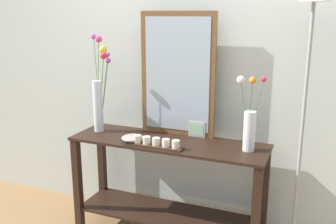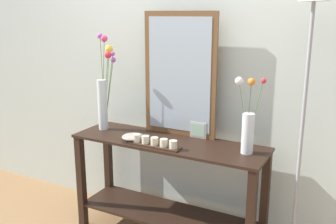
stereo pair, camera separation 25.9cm
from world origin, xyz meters
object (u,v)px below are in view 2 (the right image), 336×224
Objects in this scene: tall_vase_left at (104,91)px; vase_right at (248,126)px; console_table at (168,180)px; picture_frame_small at (198,130)px; candle_tray at (155,143)px; decorative_bowl at (133,137)px; mirror_leaning at (180,75)px; floor_lamp at (306,88)px.

tall_vase_left is 1.47× the size of vase_right.
console_table is 0.44m from picture_frame_small.
candle_tray is 2.38× the size of decorative_bowl.
console_table is 0.43m from decorative_bowl.
picture_frame_small reaches higher than candle_tray.
decorative_bowl is at bearing -128.13° from mirror_leaning.
console_table is at bearing -90.49° from mirror_leaning.
decorative_bowl is at bearing 169.87° from candle_tray.
mirror_leaning is 0.55m from candle_tray.
candle_tray is (0.58, -0.20, -0.28)m from tall_vase_left.
console_table is at bearing 25.56° from decorative_bowl.
tall_vase_left is at bearing 156.81° from decorative_bowl.
picture_frame_small is at bearing 9.39° from tall_vase_left.
floor_lamp reaches higher than vase_right.
mirror_leaning is (0.00, 0.19, 0.78)m from console_table.
candle_tray is at bearing -18.75° from tall_vase_left.
decorative_bowl is 0.09× the size of floor_lamp.
picture_frame_small is at bearing 58.89° from candle_tray.
console_table is 2.85× the size of vase_right.
decorative_bowl is (-0.40, -0.29, -0.03)m from picture_frame_small.
vase_right is 1.31× the size of candle_tray.
console_table is 0.87m from tall_vase_left.
floor_lamp is (1.15, 0.19, 0.44)m from decorative_bowl.
vase_right is at bearing 16.15° from candle_tray.
mirror_leaning is 5.65× the size of decorative_bowl.
mirror_leaning is 1.23× the size of tall_vase_left.
console_table is 3.74× the size of candle_tray.
vase_right is 0.44m from floor_lamp.
floor_lamp is (1.53, 0.03, 0.16)m from tall_vase_left.
floor_lamp reaches higher than tall_vase_left.
mirror_leaning is 0.44m from picture_frame_small.
mirror_leaning is 1.81× the size of vase_right.
candle_tray is 0.21× the size of floor_lamp.
vase_right is at bearing -15.38° from mirror_leaning.
tall_vase_left is (-0.60, 0.05, 0.62)m from console_table.
vase_right is at bearing 2.80° from console_table.
picture_frame_small reaches higher than decorative_bowl.
console_table is at bearing -133.56° from picture_frame_small.
tall_vase_left is at bearing -170.61° from picture_frame_small.
mirror_leaning is 0.50× the size of floor_lamp.
console_table is 11.19× the size of picture_frame_small.
console_table is 0.78× the size of floor_lamp.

